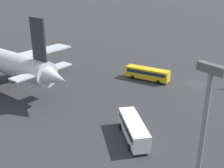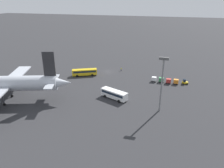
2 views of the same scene
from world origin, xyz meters
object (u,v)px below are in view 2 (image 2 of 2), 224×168
at_px(cargo_cart_green, 161,80).
at_px(cargo_cart_orange, 176,81).
at_px(cargo_cart_white, 154,79).
at_px(cargo_cart_red, 168,81).
at_px(shuttle_bus_near, 84,72).
at_px(baggage_tug, 185,82).
at_px(worker_person, 121,69).
at_px(shuttle_bus_far, 114,94).
at_px(airplane, 1,84).

bearing_deg(cargo_cart_green, cargo_cart_orange, 174.89).
bearing_deg(cargo_cart_white, cargo_cart_red, 173.24).
height_order(shuttle_bus_near, cargo_cart_red, shuttle_bus_near).
bearing_deg(baggage_tug, worker_person, -22.34).
xyz_separation_m(shuttle_bus_far, cargo_cart_orange, (-21.27, -19.79, -0.69)).
xyz_separation_m(cargo_cart_green, cargo_cart_white, (3.00, -0.05, 0.00)).
distance_m(cargo_cart_orange, cargo_cart_red, 3.00).
height_order(worker_person, cargo_cart_orange, cargo_cart_orange).
height_order(shuttle_bus_far, cargo_cart_white, shuttle_bus_far).
height_order(shuttle_bus_near, cargo_cart_orange, shuttle_bus_near).
distance_m(worker_person, cargo_cart_red, 25.07).
relative_size(airplane, shuttle_bus_near, 4.21).
bearing_deg(shuttle_bus_near, airplane, 36.12).
bearing_deg(shuttle_bus_near, cargo_cart_white, 156.39).
relative_size(shuttle_bus_far, baggage_tug, 4.19).
distance_m(shuttle_bus_near, worker_person, 18.27).
xyz_separation_m(shuttle_bus_near, cargo_cart_orange, (-40.30, -0.22, -0.64)).
distance_m(worker_person, cargo_cart_white, 19.45).
distance_m(cargo_cart_green, cargo_cart_white, 3.00).
relative_size(shuttle_bus_near, baggage_tug, 4.46).
relative_size(shuttle_bus_near, worker_person, 6.38).
xyz_separation_m(baggage_tug, cargo_cart_white, (12.55, 0.50, 0.25)).
height_order(cargo_cart_orange, cargo_cart_white, same).
distance_m(shuttle_bus_far, cargo_cart_green, 25.43).
relative_size(shuttle_bus_far, cargo_cart_green, 5.06).
bearing_deg(baggage_tug, shuttle_bus_near, -2.51).
bearing_deg(cargo_cart_red, shuttle_bus_near, 0.14).
bearing_deg(cargo_cart_green, airplane, 32.03).
xyz_separation_m(baggage_tug, cargo_cart_red, (6.55, 1.21, 0.25)).
xyz_separation_m(worker_person, cargo_cart_orange, (-25.64, 10.63, 0.32)).
height_order(airplane, cargo_cart_red, airplane).
relative_size(shuttle_bus_near, shuttle_bus_far, 1.07).
distance_m(airplane, baggage_tug, 69.70).
bearing_deg(worker_person, shuttle_bus_far, 98.18).
distance_m(cargo_cart_orange, cargo_cart_green, 6.02).
xyz_separation_m(shuttle_bus_far, cargo_cart_green, (-15.27, -20.33, -0.69)).
distance_m(shuttle_bus_near, shuttle_bus_far, 27.30).
relative_size(worker_person, cargo_cart_green, 0.84).
height_order(airplane, worker_person, airplane).
xyz_separation_m(airplane, worker_person, (-32.01, -42.42, -5.69)).
relative_size(shuttle_bus_near, cargo_cart_red, 5.39).
relative_size(airplane, cargo_cart_green, 22.71).
relative_size(baggage_tug, worker_person, 1.43).
height_order(baggage_tug, cargo_cart_white, baggage_tug).
height_order(shuttle_bus_far, cargo_cart_red, shuttle_bus_far).
height_order(shuttle_bus_far, cargo_cart_orange, shuttle_bus_far).
bearing_deg(worker_person, cargo_cart_white, 148.88).
bearing_deg(cargo_cart_orange, baggage_tug, -163.12).
height_order(cargo_cart_green, cargo_cart_white, same).
height_order(shuttle_bus_near, worker_person, shuttle_bus_near).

